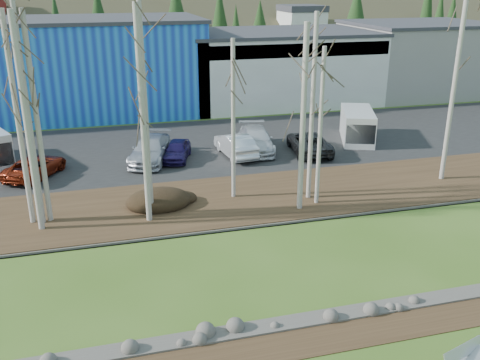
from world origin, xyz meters
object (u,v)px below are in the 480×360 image
object	(u,v)px
bench_damaged	(464,359)
car_3	(177,150)
car_2	(151,150)
car_6	(256,140)
car_4	(236,145)
van_white	(358,126)
car_1	(35,167)
car_5	(309,142)

from	to	relation	value
bench_damaged	car_3	bearing A→B (deg)	86.18
car_2	car_6	world-z (taller)	car_6
bench_damaged	car_6	world-z (taller)	car_6
bench_damaged	car_2	world-z (taller)	car_2
bench_damaged	car_2	distance (m)	23.87
bench_damaged	car_4	xyz separation A→B (m)	(-1.42, 22.40, 0.52)
bench_damaged	van_white	distance (m)	24.98
car_2	car_3	xyz separation A→B (m)	(1.71, -0.20, -0.14)
car_1	car_6	size ratio (longest dim) A/B	0.85
car_6	car_3	bearing A→B (deg)	-164.54
car_3	car_6	distance (m)	5.69
car_1	car_5	size ratio (longest dim) A/B	0.88
car_4	van_white	xyz separation A→B (m)	(9.66, 1.17, 0.35)
bench_damaged	car_6	bearing A→B (deg)	72.09
car_2	van_white	xyz separation A→B (m)	(15.36, 0.79, 0.34)
car_2	car_5	xyz separation A→B (m)	(10.80, -1.01, -0.06)
car_2	car_6	xyz separation A→B (m)	(7.37, 0.41, 0.00)
car_2	car_5	world-z (taller)	car_2
car_1	car_2	bearing A→B (deg)	-142.50
car_1	car_5	world-z (taller)	car_5
car_4	van_white	size ratio (longest dim) A/B	0.84
bench_damaged	van_white	size ratio (longest dim) A/B	0.33
car_5	car_4	bearing A→B (deg)	1.17
car_4	car_6	bearing A→B (deg)	-160.41
bench_damaged	van_white	world-z (taller)	van_white
car_2	car_6	distance (m)	7.38
car_4	car_1	bearing A→B (deg)	-2.06
car_4	van_white	bearing A→B (deg)	-178.72
bench_damaged	car_3	world-z (taller)	car_3
van_white	car_1	bearing A→B (deg)	-153.63
car_2	car_3	bearing A→B (deg)	12.22
car_1	car_4	world-z (taller)	car_4
car_1	van_white	bearing A→B (deg)	-146.86
car_2	car_4	world-z (taller)	car_2
car_1	van_white	world-z (taller)	van_white
car_1	car_6	world-z (taller)	car_6
car_4	car_6	distance (m)	1.85
car_1	car_4	bearing A→B (deg)	-148.31
car_5	van_white	bearing A→B (deg)	-150.24
car_1	car_3	bearing A→B (deg)	-145.56
car_1	car_2	world-z (taller)	car_2
car_2	bench_damaged	bearing A→B (deg)	-53.80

